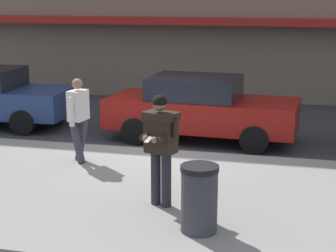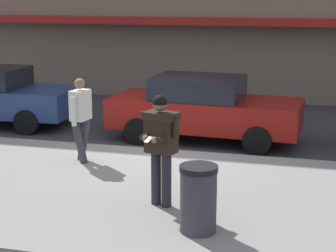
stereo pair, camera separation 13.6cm
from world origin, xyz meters
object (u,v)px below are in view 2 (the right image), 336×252
object	(u,v)px
parked_sedan_mid	(204,108)
man_texting_on_phone	(161,138)
trash_bin	(198,199)
pedestrian_in_light_coat	(81,115)

from	to	relation	value
parked_sedan_mid	man_texting_on_phone	world-z (taller)	man_texting_on_phone
man_texting_on_phone	trash_bin	bearing A→B (deg)	-46.86
parked_sedan_mid	trash_bin	size ratio (longest dim) A/B	4.68
man_texting_on_phone	trash_bin	xyz separation A→B (m)	(0.79, -0.84, -0.62)
man_texting_on_phone	pedestrian_in_light_coat	bearing A→B (deg)	138.63
pedestrian_in_light_coat	trash_bin	size ratio (longest dim) A/B	1.74
parked_sedan_mid	man_texting_on_phone	xyz separation A→B (m)	(0.27, -4.76, 0.46)
man_texting_on_phone	pedestrian_in_light_coat	xyz separation A→B (m)	(-2.20, 1.94, -0.14)
parked_sedan_mid	pedestrian_in_light_coat	bearing A→B (deg)	-124.38
man_texting_on_phone	trash_bin	world-z (taller)	man_texting_on_phone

